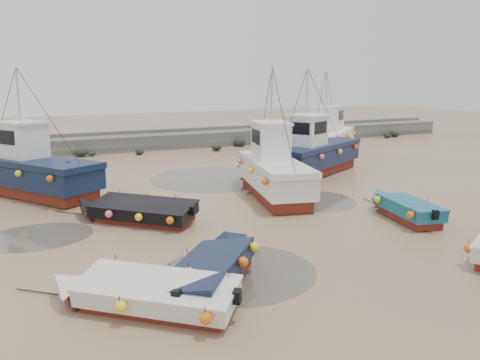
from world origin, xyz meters
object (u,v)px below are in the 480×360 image
at_px(dinghy_2, 404,206).
at_px(dinghy_4, 136,208).
at_px(cabin_boat_1, 271,168).
at_px(cabin_boat_0, 28,168).
at_px(cabin_boat_3, 328,138).
at_px(cabin_boat_2, 309,153).
at_px(dinghy_0, 145,289).
at_px(dinghy_1, 215,266).
at_px(person, 70,200).

height_order(dinghy_2, dinghy_4, same).
bearing_deg(cabin_boat_1, cabin_boat_0, 166.72).
bearing_deg(dinghy_2, cabin_boat_3, 75.73).
xyz_separation_m(cabin_boat_2, cabin_boat_3, (5.21, 5.58, 0.02)).
height_order(dinghy_4, cabin_boat_3, cabin_boat_3).
bearing_deg(cabin_boat_0, dinghy_4, -94.56).
height_order(dinghy_0, dinghy_4, same).
bearing_deg(dinghy_2, cabin_boat_2, 92.07).
bearing_deg(dinghy_2, cabin_boat_1, 128.20).
bearing_deg(dinghy_1, dinghy_4, 137.22).
bearing_deg(dinghy_4, dinghy_0, -147.97).
height_order(cabin_boat_1, person, cabin_boat_1).
height_order(dinghy_2, cabin_boat_3, cabin_boat_3).
relative_size(cabin_boat_3, person, 4.46).
bearing_deg(dinghy_2, dinghy_1, -155.14).
bearing_deg(cabin_boat_2, dinghy_1, 109.72).
relative_size(dinghy_2, cabin_boat_2, 0.53).
xyz_separation_m(dinghy_1, cabin_boat_1, (6.22, 8.46, 0.82)).
xyz_separation_m(dinghy_1, dinghy_4, (-0.80, 6.90, -0.01)).
height_order(dinghy_2, person, dinghy_2).
height_order(cabin_boat_2, person, cabin_boat_2).
bearing_deg(dinghy_1, cabin_boat_1, 94.23).
relative_size(cabin_boat_0, cabin_boat_1, 0.95).
relative_size(dinghy_4, person, 2.85).
distance_m(dinghy_2, cabin_boat_2, 9.26).
bearing_deg(person, cabin_boat_0, -75.47).
distance_m(dinghy_0, cabin_boat_0, 14.39).
distance_m(dinghy_0, cabin_boat_2, 17.83).
bearing_deg(dinghy_4, dinghy_2, -70.06).
distance_m(cabin_boat_0, person, 2.97).
bearing_deg(cabin_boat_0, dinghy_1, -106.13).
bearing_deg(cabin_boat_2, dinghy_4, 85.00).
bearing_deg(person, dinghy_1, 78.52).
bearing_deg(cabin_boat_0, cabin_boat_1, -60.27).
relative_size(dinghy_4, cabin_boat_3, 0.64).
height_order(cabin_boat_1, cabin_boat_2, same).
xyz_separation_m(dinghy_0, person, (-0.90, 12.12, -0.54)).
distance_m(dinghy_1, cabin_boat_0, 14.35).
xyz_separation_m(dinghy_2, cabin_boat_0, (-14.24, 10.80, 0.77)).
distance_m(dinghy_1, dinghy_2, 9.84).
relative_size(dinghy_1, cabin_boat_3, 0.61).
bearing_deg(dinghy_0, cabin_boat_2, -6.20).
bearing_deg(cabin_boat_0, cabin_boat_3, -24.76).
relative_size(cabin_boat_1, cabin_boat_2, 0.95).
bearing_deg(dinghy_2, cabin_boat_0, 151.69).
distance_m(dinghy_4, cabin_boat_0, 7.76).
bearing_deg(dinghy_2, dinghy_4, 166.64).
distance_m(dinghy_0, dinghy_2, 12.07).
relative_size(dinghy_2, cabin_boat_0, 0.58).
distance_m(cabin_boat_2, person, 13.67).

